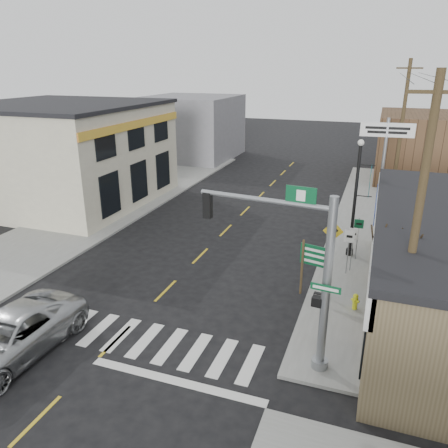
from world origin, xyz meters
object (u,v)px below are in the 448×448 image
(utility_pole_near, at_px, (415,231))
(lamp_post, at_px, (357,191))
(guide_sign, at_px, (316,261))
(bare_tree, at_px, (396,239))
(fire_hydrant, at_px, (355,301))
(suv, at_px, (10,336))
(dance_center_sign, at_px, (385,145))
(utility_pole_far, at_px, (401,130))
(traffic_signal_pole, at_px, (304,265))

(utility_pole_near, bearing_deg, lamp_post, 95.87)
(guide_sign, relative_size, bare_tree, 0.50)
(lamp_post, height_order, bare_tree, lamp_post)
(fire_hydrant, bearing_deg, guide_sign, 164.10)
(suv, distance_m, bare_tree, 13.37)
(bare_tree, bearing_deg, fire_hydrant, 119.26)
(dance_center_sign, bearing_deg, utility_pole_far, 77.69)
(traffic_signal_pole, xyz_separation_m, guide_sign, (-0.19, 4.63, -1.93))
(traffic_signal_pole, bearing_deg, guide_sign, 98.44)
(bare_tree, bearing_deg, suv, -157.34)
(utility_pole_far, bearing_deg, utility_pole_near, -83.32)
(fire_hydrant, distance_m, lamp_post, 6.33)
(traffic_signal_pole, relative_size, utility_pole_far, 0.61)
(lamp_post, bearing_deg, bare_tree, -82.89)
(suv, xyz_separation_m, traffic_signal_pole, (9.36, 2.76, 2.92))
(guide_sign, xyz_separation_m, fire_hydrant, (1.72, -0.49, -1.27))
(bare_tree, xyz_separation_m, utility_pole_far, (0.41, 19.10, 1.06))
(suv, xyz_separation_m, utility_pole_near, (12.37, 3.63, 4.09))
(guide_sign, height_order, dance_center_sign, dance_center_sign)
(guide_sign, xyz_separation_m, lamp_post, (1.13, 5.00, 1.83))
(fire_hydrant, height_order, utility_pole_near, utility_pole_near)
(fire_hydrant, relative_size, dance_center_sign, 0.11)
(fire_hydrant, height_order, utility_pole_far, utility_pole_far)
(suv, distance_m, utility_pole_far, 27.43)
(dance_center_sign, xyz_separation_m, utility_pole_near, (0.97, -14.32, -0.15))
(traffic_signal_pole, xyz_separation_m, utility_pole_near, (3.01, 0.87, 1.17))
(suv, distance_m, traffic_signal_pole, 10.18)
(suv, height_order, traffic_signal_pole, traffic_signal_pole)
(traffic_signal_pole, distance_m, bare_tree, 3.45)
(suv, bearing_deg, bare_tree, 25.02)
(fire_hydrant, xyz_separation_m, bare_tree, (1.07, -1.91, 3.56))
(suv, relative_size, utility_pole_near, 0.61)
(suv, bearing_deg, guide_sign, 41.23)
(dance_center_sign, bearing_deg, fire_hydrant, -95.92)
(dance_center_sign, bearing_deg, bare_tree, -90.82)
(traffic_signal_pole, xyz_separation_m, bare_tree, (2.60, 2.23, 0.37))
(fire_hydrant, xyz_separation_m, utility_pole_far, (1.48, 17.19, 4.63))
(dance_center_sign, distance_m, bare_tree, 13.00)
(dance_center_sign, bearing_deg, utility_pole_near, -89.41)
(guide_sign, bearing_deg, dance_center_sign, 92.04)
(fire_hydrant, bearing_deg, lamp_post, 96.16)
(suv, bearing_deg, fire_hydrant, 34.72)
(bare_tree, height_order, utility_pole_far, utility_pole_far)
(guide_sign, xyz_separation_m, utility_pole_far, (3.20, 16.70, 3.36))
(lamp_post, relative_size, dance_center_sign, 0.93)
(dance_center_sign, relative_size, utility_pole_far, 0.66)
(bare_tree, xyz_separation_m, utility_pole_near, (0.41, -1.36, 0.80))
(traffic_signal_pole, height_order, guide_sign, traffic_signal_pole)
(lamp_post, xyz_separation_m, utility_pole_near, (2.07, -8.76, 1.27))
(fire_hydrant, distance_m, utility_pole_far, 17.87)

